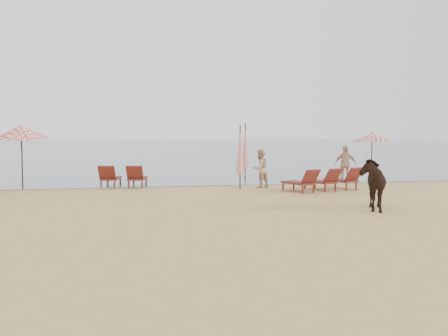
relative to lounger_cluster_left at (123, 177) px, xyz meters
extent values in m
plane|color=tan|center=(3.07, -10.26, -0.43)|extent=(120.00, 120.00, 0.00)
cube|color=#51606B|center=(3.07, 69.74, -0.43)|extent=(160.00, 140.00, 0.06)
cube|color=maroon|center=(-0.49, 0.32, -0.08)|extent=(0.87, 1.47, 0.08)
cube|color=maroon|center=(-0.62, -0.41, 0.19)|extent=(0.71, 0.56, 0.60)
cube|color=maroon|center=(0.57, 0.13, -0.08)|extent=(0.87, 1.47, 0.08)
cube|color=maroon|center=(0.44, -0.60, 0.19)|extent=(0.71, 0.56, 0.60)
cube|color=maroon|center=(6.35, -2.82, -0.10)|extent=(1.00, 1.45, 0.08)
cube|color=maroon|center=(6.57, -3.50, 0.17)|extent=(0.72, 0.61, 0.58)
cube|color=maroon|center=(7.35, -2.50, -0.10)|extent=(1.00, 1.45, 0.08)
cube|color=maroon|center=(7.57, -3.18, 0.17)|extent=(0.72, 0.61, 0.58)
cube|color=maroon|center=(8.34, -2.18, -0.10)|extent=(1.00, 1.45, 0.08)
cube|color=maroon|center=(8.56, -2.85, 0.17)|extent=(0.72, 0.61, 0.58)
cylinder|color=black|center=(-3.81, -0.01, 0.72)|extent=(0.05, 0.05, 2.29)
cone|color=red|center=(-3.81, -0.01, 1.80)|extent=(2.02, 2.06, 0.69)
sphere|color=black|center=(-3.81, -0.01, 2.02)|extent=(0.09, 0.09, 0.09)
cylinder|color=black|center=(10.84, 0.10, 0.59)|extent=(0.05, 0.05, 2.03)
cone|color=red|center=(10.84, 0.10, 1.56)|extent=(1.81, 1.81, 0.41)
sphere|color=black|center=(10.84, 0.10, 1.74)|extent=(0.07, 0.07, 0.07)
cylinder|color=black|center=(4.44, -1.58, 0.81)|extent=(0.05, 0.05, 2.47)
cone|color=red|center=(4.44, -1.58, 1.10)|extent=(0.30, 0.30, 1.85)
cylinder|color=black|center=(5.34, 1.26, 0.87)|extent=(0.06, 0.06, 2.60)
cone|color=red|center=(5.34, 1.26, 1.18)|extent=(0.32, 0.32, 1.95)
imported|color=black|center=(6.91, -7.31, 0.32)|extent=(1.40, 1.95, 1.50)
imported|color=tan|center=(5.34, -1.23, 0.34)|extent=(0.93, 0.86, 1.53)
imported|color=tan|center=(9.53, -0.04, 0.38)|extent=(1.03, 0.78, 1.62)
camera|label=1|loc=(0.06, -20.30, 1.76)|focal=40.00mm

